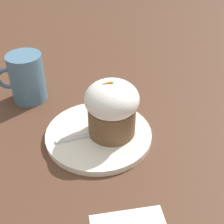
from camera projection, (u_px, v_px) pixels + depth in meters
ground_plane at (99, 137)px, 0.61m from camera, size 4.00×4.00×0.00m
dessert_plate at (99, 135)px, 0.60m from camera, size 0.20×0.20×0.01m
carrot_cake at (112, 109)px, 0.57m from camera, size 0.10×0.10×0.11m
spoon at (98, 133)px, 0.59m from camera, size 0.12×0.05×0.01m
coffee_cup at (26, 78)px, 0.68m from camera, size 0.11×0.08×0.11m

